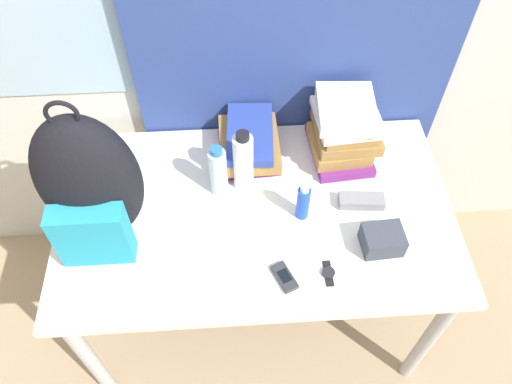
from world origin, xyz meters
The scene contains 11 objects.
desk centered at (0.00, 0.39, 0.66)m, with size 1.31×0.77×0.74m.
backpack centered at (-0.48, 0.34, 0.98)m, with size 0.30×0.26×0.55m.
book_stack_left centered at (-0.01, 0.63, 0.81)m, with size 0.22×0.29×0.13m.
book_stack_center centered at (0.32, 0.63, 0.85)m, with size 0.24×0.28×0.23m.
water_bottle centered at (-0.12, 0.48, 0.84)m, with size 0.06×0.06×0.21m.
sports_bottle centered at (-0.03, 0.50, 0.86)m, with size 0.07×0.07×0.25m.
sunscreen_bottle centered at (0.15, 0.36, 0.81)m, with size 0.04×0.04×0.15m.
cell_phone centered at (0.07, 0.13, 0.75)m, with size 0.08×0.11×0.02m.
sunglasses_case centered at (0.35, 0.39, 0.76)m, with size 0.15×0.07×0.04m.
camera_pouch centered at (0.38, 0.22, 0.78)m, with size 0.13×0.11×0.07m.
wristwatch centered at (0.20, 0.14, 0.75)m, with size 0.04×0.09×0.01m.
Camera 1 is at (-0.06, -0.57, 2.10)m, focal length 35.00 mm.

